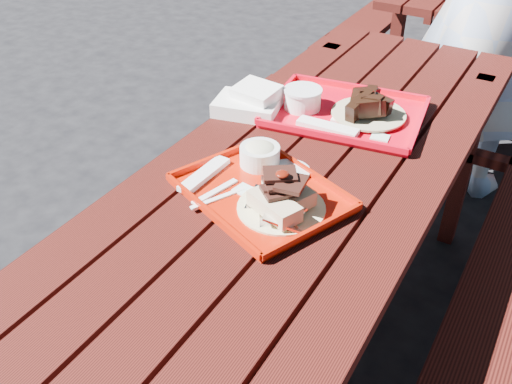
% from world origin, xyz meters
% --- Properties ---
extents(ground, '(60.00, 60.00, 0.00)m').
position_xyz_m(ground, '(0.00, 0.00, 0.00)').
color(ground, black).
rests_on(ground, ground).
extents(picnic_table_near, '(1.41, 2.40, 0.75)m').
position_xyz_m(picnic_table_near, '(-0.00, 0.00, 0.56)').
color(picnic_table_near, '#43120C').
rests_on(picnic_table_near, ground).
extents(near_tray, '(0.49, 0.44, 0.13)m').
position_xyz_m(near_tray, '(-0.02, -0.06, 0.78)').
color(near_tray, '#B11805').
rests_on(near_tray, picnic_table_near).
extents(far_tray, '(0.51, 0.42, 0.08)m').
position_xyz_m(far_tray, '(-0.02, 0.42, 0.77)').
color(far_tray, red).
rests_on(far_tray, picnic_table_near).
extents(white_cloth, '(0.23, 0.19, 0.08)m').
position_xyz_m(white_cloth, '(-0.29, 0.31, 0.78)').
color(white_cloth, white).
rests_on(white_cloth, picnic_table_near).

